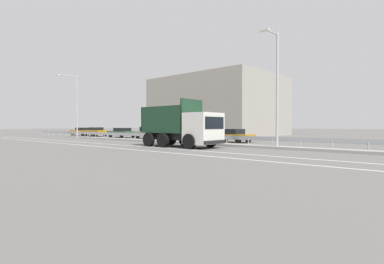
{
  "coord_description": "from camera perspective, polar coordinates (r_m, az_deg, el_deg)",
  "views": [
    {
      "loc": [
        16.66,
        -17.42,
        1.57
      ],
      "look_at": [
        0.7,
        0.23,
        1.09
      ],
      "focal_mm": 28.0,
      "sensor_mm": 36.0,
      "label": 1
    }
  ],
  "objects": [
    {
      "name": "ground_plane",
      "position": [
        24.15,
        -1.59,
        -2.58
      ],
      "size": [
        320.0,
        320.0,
        0.0
      ],
      "primitive_type": "plane",
      "color": "#605E5B"
    },
    {
      "name": "lane_strip_0",
      "position": [
        21.34,
        -5.64,
        -3.07
      ],
      "size": [
        71.37,
        0.16,
        0.01
      ],
      "primitive_type": "cube",
      "color": "silver",
      "rests_on": "ground_plane"
    },
    {
      "name": "lane_strip_1",
      "position": [
        19.92,
        -10.4,
        -3.38
      ],
      "size": [
        71.37,
        0.16,
        0.01
      ],
      "primitive_type": "cube",
      "color": "silver",
      "rests_on": "ground_plane"
    },
    {
      "name": "median_island",
      "position": [
        25.45,
        1.17,
        -2.18
      ],
      "size": [
        39.26,
        1.1,
        0.18
      ],
      "primitive_type": "cube",
      "color": "gray",
      "rests_on": "ground_plane"
    },
    {
      "name": "median_guardrail",
      "position": [
        26.38,
        2.94,
        -1.02
      ],
      "size": [
        71.37,
        0.09,
        0.78
      ],
      "color": "#9EA0A5",
      "rests_on": "ground_plane"
    },
    {
      "name": "dump_truck",
      "position": [
        21.98,
        -0.66,
        0.42
      ],
      "size": [
        6.52,
        2.92,
        3.52
      ],
      "rotation": [
        0.0,
        0.0,
        -1.54
      ],
      "color": "silver",
      "rests_on": "ground_plane"
    },
    {
      "name": "median_road_sign",
      "position": [
        26.84,
        -2.23,
        0.83
      ],
      "size": [
        0.85,
        0.16,
        2.61
      ],
      "color": "white",
      "rests_on": "ground_plane"
    },
    {
      "name": "street_lamp_0",
      "position": [
        42.71,
        -21.36,
        5.23
      ],
      "size": [
        0.71,
        2.73,
        8.25
      ],
      "color": "#ADADB2",
      "rests_on": "ground_plane"
    },
    {
      "name": "street_lamp_1",
      "position": [
        21.66,
        15.75,
        8.76
      ],
      "size": [
        0.71,
        1.88,
        8.04
      ],
      "color": "#ADADB2",
      "rests_on": "ground_plane"
    },
    {
      "name": "parked_car_0",
      "position": [
        51.82,
        -20.12,
        0.11
      ],
      "size": [
        4.63,
        2.23,
        1.31
      ],
      "rotation": [
        0.0,
        0.0,
        1.66
      ],
      "color": "#B27A14",
      "rests_on": "ground_plane"
    },
    {
      "name": "parked_car_1",
      "position": [
        47.0,
        -17.83,
        0.04
      ],
      "size": [
        3.94,
        1.82,
        1.36
      ],
      "rotation": [
        0.0,
        0.0,
        1.56
      ],
      "color": "#B27A14",
      "rests_on": "ground_plane"
    },
    {
      "name": "parked_car_2",
      "position": [
        41.83,
        -13.22,
        -0.09
      ],
      "size": [
        4.49,
        2.09,
        1.31
      ],
      "rotation": [
        0.0,
        0.0,
        1.54
      ],
      "color": "#335B33",
      "rests_on": "ground_plane"
    },
    {
      "name": "parked_car_3",
      "position": [
        37.15,
        -8.1,
        -0.15
      ],
      "size": [
        4.69,
        1.99,
        1.47
      ],
      "rotation": [
        0.0,
        0.0,
        -1.63
      ],
      "color": "gray",
      "rests_on": "ground_plane"
    },
    {
      "name": "parked_car_4",
      "position": [
        33.15,
        -1.94,
        -0.35
      ],
      "size": [
        4.61,
        1.82,
        1.35
      ],
      "rotation": [
        0.0,
        0.0,
        -1.59
      ],
      "color": "maroon",
      "rests_on": "ground_plane"
    },
    {
      "name": "parked_car_5",
      "position": [
        29.14,
        7.59,
        -0.64
      ],
      "size": [
        4.28,
        2.12,
        1.29
      ],
      "rotation": [
        0.0,
        0.0,
        1.6
      ],
      "color": "#B27A14",
      "rests_on": "ground_plane"
    },
    {
      "name": "background_building_0",
      "position": [
        52.54,
        4.96,
        4.78
      ],
      "size": [
        19.92,
        15.69,
        9.79
      ],
      "primitive_type": "cube",
      "color": "gray",
      "rests_on": "ground_plane"
    }
  ]
}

